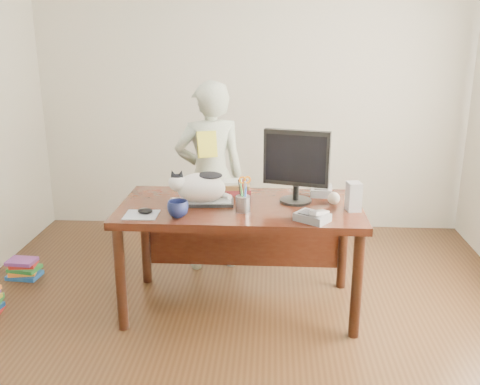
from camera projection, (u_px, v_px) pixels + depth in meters
name	position (u px, v px, depth m)	size (l,w,h in m)	color
room	(234.00, 132.00, 2.79)	(4.50, 4.50, 4.50)	black
desk	(241.00, 222.00, 3.66)	(1.60, 0.80, 0.75)	black
keyboard	(201.00, 202.00, 3.55)	(0.44, 0.19, 0.03)	black
cat	(199.00, 186.00, 3.52)	(0.42, 0.24, 0.24)	white
monitor	(296.00, 162.00, 3.50)	(0.43, 0.26, 0.49)	black
pen_cup	(243.00, 202.00, 3.39)	(0.11, 0.11, 0.23)	gray
mousepad	(141.00, 215.00, 3.34)	(0.21, 0.19, 0.00)	#ABB0B7
mouse	(145.00, 211.00, 3.35)	(0.10, 0.06, 0.04)	black
coffee_mug	(178.00, 209.00, 3.30)	(0.13, 0.13, 0.10)	black
phone	(313.00, 216.00, 3.23)	(0.24, 0.22, 0.09)	slate
speaker	(354.00, 197.00, 3.40)	(0.10, 0.11, 0.19)	#9D9DA0
baseball	(334.00, 198.00, 3.54)	(0.08, 0.08, 0.08)	silver
book_stack	(233.00, 187.00, 3.79)	(0.27, 0.21, 0.09)	#54161A
calculator	(321.00, 191.00, 3.76)	(0.16, 0.21, 0.06)	slate
person	(210.00, 177.00, 4.19)	(0.55, 0.36, 1.50)	silver
held_book	(207.00, 144.00, 3.94)	(0.16, 0.13, 0.20)	yellow
book_pile_b	(24.00, 269.00, 4.18)	(0.26, 0.20, 0.15)	#194B97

